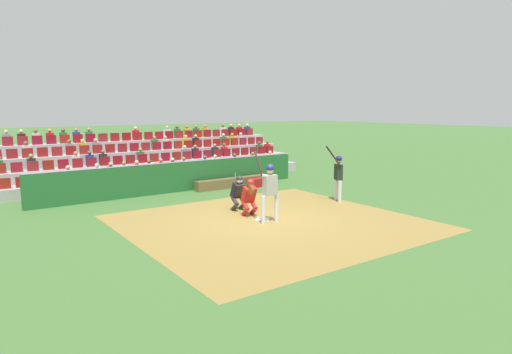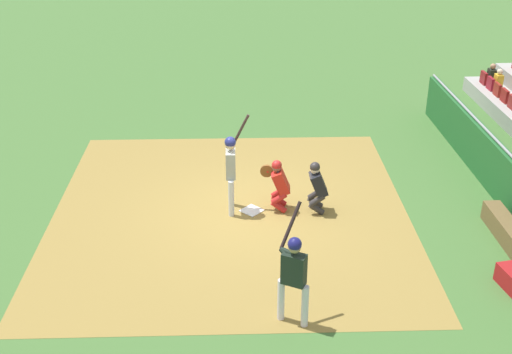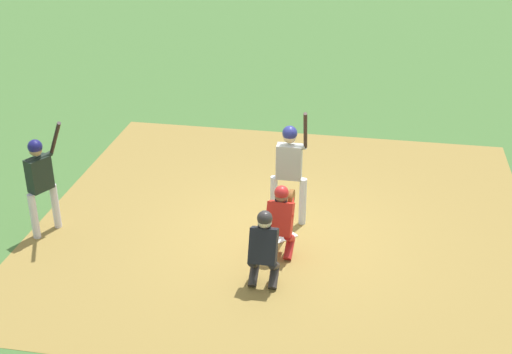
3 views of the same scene
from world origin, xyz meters
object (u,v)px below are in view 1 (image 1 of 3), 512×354
Objects in this scene: batter_at_plate at (270,186)px; on_deck_batter at (338,173)px; water_bottle_on_bench at (235,175)px; home_plate_marker at (263,219)px; home_plate_umpire at (239,191)px; equipment_duffel_bag at (256,183)px; catcher_crouching at (249,195)px; dugout_bench at (233,183)px.

batter_at_plate is 1.05× the size of on_deck_batter.
water_bottle_on_bench is at bearing -72.50° from on_deck_batter.
home_plate_marker is 1.67m from home_plate_umpire.
on_deck_batter is at bearing -166.28° from batter_at_plate.
equipment_duffel_bag is at bearing -80.44° from on_deck_batter.
catcher_crouching is at bearing -1.16° from on_deck_batter.
home_plate_umpire reaches higher than catcher_crouching.
on_deck_batter is (-4.02, 0.97, 0.41)m from home_plate_umpire.
catcher_crouching is 5.31× the size of water_bottle_on_bench.
on_deck_batter reaches higher than dugout_bench.
catcher_crouching is (0.08, -0.63, 0.70)m from home_plate_marker.
equipment_duffel_bag is at bearing -122.44° from batter_at_plate.
dugout_bench is 1.70× the size of on_deck_batter.
dugout_bench is at bearing -42.39° from equipment_duffel_bag.
on_deck_batter is (-4.17, -1.02, -0.08)m from batter_at_plate.
water_bottle_on_bench is at bearing -113.92° from batter_at_plate.
on_deck_batter is at bearing 166.44° from home_plate_umpire.
dugout_bench is (-2.35, -4.00, -0.48)m from home_plate_umpire.
on_deck_batter is (-4.09, -0.55, 1.09)m from home_plate_marker.
home_plate_umpire is at bearing 57.88° from water_bottle_on_bench.
home_plate_umpire is 4.66m from dugout_bench.
home_plate_umpire reaches higher than equipment_duffel_bag.
catcher_crouching is at bearing 41.27° from equipment_duffel_bag.
home_plate_umpire is at bearing -13.56° from on_deck_batter.
batter_at_plate is at bearing 67.23° from dugout_bench.
water_bottle_on_bench is at bearing -118.56° from catcher_crouching.
dugout_bench is 1.09m from equipment_duffel_bag.
dugout_bench is 0.37m from water_bottle_on_bench.
catcher_crouching is 5.51m from dugout_bench.
on_deck_batter is (-1.55, 4.90, 0.55)m from water_bottle_on_bench.
water_bottle_on_bench is 1.03m from equipment_duffel_bag.
equipment_duffel_bag is at bearing -133.82° from home_plate_umpire.
home_plate_umpire reaches higher than home_plate_marker.
on_deck_batter is at bearing 178.84° from catcher_crouching.
batter_at_plate is 1.20m from catcher_crouching.
catcher_crouching reaches higher than water_bottle_on_bench.
home_plate_marker is 0.19× the size of batter_at_plate.
batter_at_plate reaches higher than dugout_bench.
catcher_crouching is 5.52m from equipment_duffel_bag.
batter_at_plate is 0.62× the size of dugout_bench.
home_plate_umpire is at bearing -99.78° from catcher_crouching.
batter_at_plate is at bearing 80.20° from home_plate_marker.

